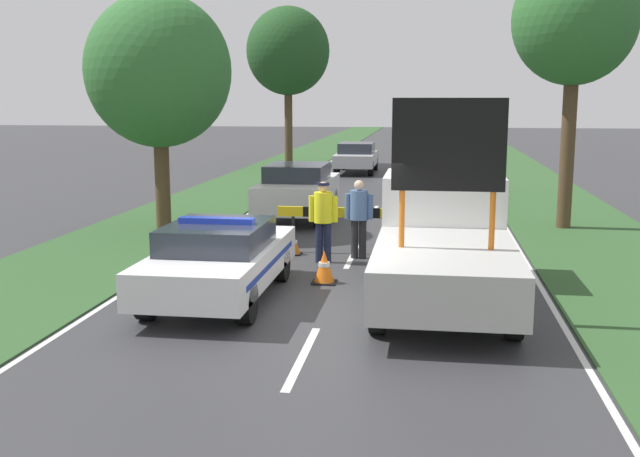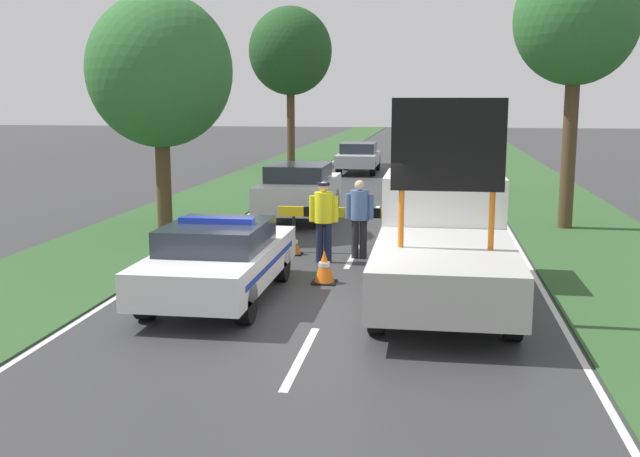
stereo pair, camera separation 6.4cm
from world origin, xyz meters
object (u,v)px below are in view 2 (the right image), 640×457
object	(u,v)px
police_officer	(324,215)
queued_car_sedan_silver	(359,157)
road_barrier	(355,215)
roadside_tree_near_left	(576,22)
traffic_cone_centre_front	(294,244)
police_car	(219,258)
queued_car_hatch_blue	(439,170)
traffic_cone_near_truck	(324,267)
queued_car_van_white	(299,190)
traffic_cone_near_police	(422,238)
work_truck	(444,239)
pedestrian_civilian	(359,213)
roadside_tree_near_right	(290,52)
roadside_tree_mid_left	(160,71)

from	to	relation	value
police_officer	queued_car_sedan_silver	bearing A→B (deg)	-72.80
road_barrier	queued_car_sedan_silver	size ratio (longest dim) A/B	0.79
queued_car_sedan_silver	roadside_tree_near_left	distance (m)	16.72
police_officer	traffic_cone_centre_front	xyz separation A→B (m)	(-0.78, 0.71, -0.79)
police_car	police_officer	distance (m)	3.48
road_barrier	queued_car_hatch_blue	size ratio (longest dim) A/B	0.78
traffic_cone_near_truck	queued_car_van_white	distance (m)	7.84
traffic_cone_near_police	queued_car_van_white	size ratio (longest dim) A/B	0.16
police_officer	queued_car_sedan_silver	xyz separation A→B (m)	(-1.17, 19.57, -0.28)
police_car	work_truck	size ratio (longest dim) A/B	0.80
pedestrian_civilian	queued_car_van_white	xyz separation A→B (m)	(-2.27, 5.28, -0.17)
traffic_cone_near_truck	road_barrier	bearing A→B (deg)	83.99
traffic_cone_near_truck	police_car	bearing A→B (deg)	-140.20
police_car	traffic_cone_near_truck	distance (m)	2.19
queued_car_hatch_blue	queued_car_sedan_silver	xyz separation A→B (m)	(-3.67, 7.34, -0.12)
queued_car_hatch_blue	traffic_cone_centre_front	bearing A→B (deg)	74.10
traffic_cone_near_truck	traffic_cone_centre_front	bearing A→B (deg)	112.75
queued_car_van_white	roadside_tree_near_right	distance (m)	18.27
police_car	queued_car_van_white	distance (m)	8.99
queued_car_sedan_silver	police_car	bearing A→B (deg)	89.46
pedestrian_civilian	road_barrier	bearing A→B (deg)	107.91
roadside_tree_near_left	road_barrier	bearing A→B (deg)	-141.84
road_barrier	queued_car_van_white	bearing A→B (deg)	115.54
police_officer	queued_car_hatch_blue	bearing A→B (deg)	-87.79
queued_car_van_white	roadside_tree_mid_left	world-z (taller)	roadside_tree_mid_left
pedestrian_civilian	queued_car_van_white	world-z (taller)	pedestrian_civilian
pedestrian_civilian	work_truck	bearing A→B (deg)	-59.32
traffic_cone_near_police	queued_car_van_white	distance (m)	5.87
police_car	pedestrian_civilian	size ratio (longest dim) A/B	2.67
police_car	queued_car_hatch_blue	xyz separation A→B (m)	(3.89, 15.41, 0.16)
roadside_tree_near_left	traffic_cone_near_truck	bearing A→B (deg)	-128.81
pedestrian_civilian	traffic_cone_near_police	world-z (taller)	pedestrian_civilian
pedestrian_civilian	traffic_cone_centre_front	xyz separation A→B (m)	(-1.49, 0.18, -0.77)
queued_car_van_white	queued_car_sedan_silver	xyz separation A→B (m)	(0.39, 13.77, -0.09)
police_officer	queued_car_hatch_blue	distance (m)	12.48
police_officer	traffic_cone_near_police	bearing A→B (deg)	-135.68
traffic_cone_near_truck	queued_car_van_white	xyz separation A→B (m)	(-1.83, 7.60, 0.53)
pedestrian_civilian	roadside_tree_mid_left	size ratio (longest dim) A/B	0.28
traffic_cone_centre_front	roadside_tree_mid_left	distance (m)	6.15
road_barrier	roadside_tree_mid_left	distance (m)	6.66
police_car	roadside_tree_near_right	world-z (taller)	roadside_tree_near_right
pedestrian_civilian	roadside_tree_near_right	xyz separation A→B (m)	(-5.79, 22.49, 4.82)
queued_car_van_white	roadside_tree_near_left	bearing A→B (deg)	174.80
police_car	roadside_tree_near_left	world-z (taller)	roadside_tree_near_left
police_car	road_barrier	bearing A→B (deg)	61.49
pedestrian_civilian	roadside_tree_near_right	size ratio (longest dim) A/B	0.21
police_car	roadside_tree_mid_left	world-z (taller)	roadside_tree_mid_left
work_truck	roadside_tree_near_right	xyz separation A→B (m)	(-7.56, 25.50, 4.78)
queued_car_van_white	traffic_cone_near_truck	bearing A→B (deg)	103.55
traffic_cone_near_police	roadside_tree_near_right	xyz separation A→B (m)	(-7.15, 21.80, 5.47)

